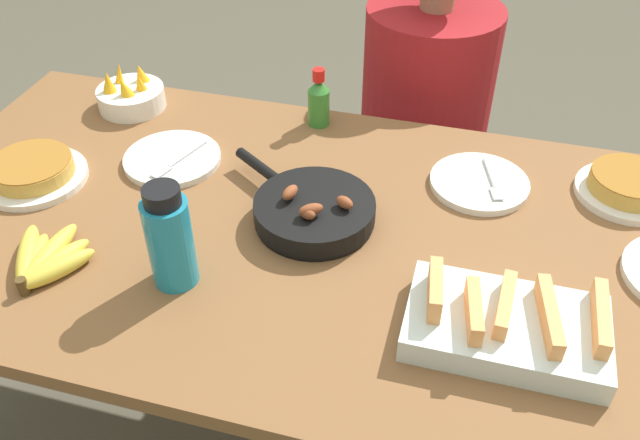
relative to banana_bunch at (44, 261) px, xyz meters
name	(u,v)px	position (x,y,z in m)	size (l,w,h in m)	color
ground_plane	(320,429)	(0.48, 0.24, -0.73)	(14.00, 14.00, 0.00)	#565142
dining_table	(320,260)	(0.48, 0.24, -0.10)	(1.84, 0.94, 0.71)	brown
banana_bunch	(44,261)	(0.00, 0.00, 0.00)	(0.19, 0.20, 0.04)	gold
melon_tray	(507,325)	(0.86, 0.06, 0.01)	(0.34, 0.20, 0.10)	silver
skillet	(313,211)	(0.46, 0.27, 0.01)	(0.35, 0.28, 0.08)	black
frittata_plate_center	(628,186)	(1.09, 0.54, 0.01)	(0.22, 0.22, 0.06)	silver
frittata_plate_side	(32,173)	(-0.18, 0.24, 0.00)	(0.23, 0.23, 0.05)	silver
empty_plate_near_front	(172,159)	(0.08, 0.39, -0.01)	(0.22, 0.22, 0.02)	silver
empty_plate_far_left	(479,183)	(0.78, 0.49, -0.01)	(0.22, 0.22, 0.02)	silver
fruit_bowl_mango	(131,95)	(-0.12, 0.59, 0.02)	(0.17, 0.17, 0.11)	silver
water_bottle	(170,238)	(0.25, 0.04, 0.08)	(0.09, 0.09, 0.21)	teal
hot_sauce_bottle	(319,101)	(0.37, 0.64, 0.05)	(0.05, 0.05, 0.15)	#337F2D
person_figure	(421,144)	(0.59, 1.00, -0.27)	(0.41, 0.41, 1.15)	black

